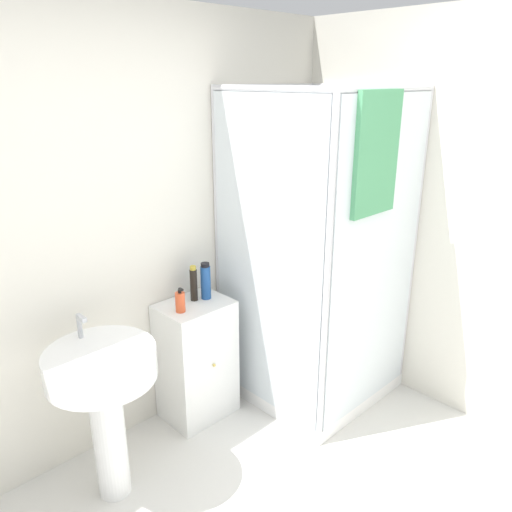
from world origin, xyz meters
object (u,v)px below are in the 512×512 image
(shampoo_bottle_tall_black, at_px, (194,284))
(shampoo_bottle_blue, at_px, (206,281))
(sink, at_px, (103,388))
(soap_dispenser, at_px, (180,302))

(shampoo_bottle_tall_black, xyz_separation_m, shampoo_bottle_blue, (0.07, -0.03, 0.00))
(shampoo_bottle_tall_black, distance_m, shampoo_bottle_blue, 0.08)
(sink, bearing_deg, shampoo_bottle_tall_black, 18.63)
(shampoo_bottle_tall_black, bearing_deg, soap_dispenser, -155.04)
(shampoo_bottle_tall_black, height_order, shampoo_bottle_blue, shampoo_bottle_blue)
(shampoo_bottle_tall_black, bearing_deg, shampoo_bottle_blue, -22.15)
(soap_dispenser, bearing_deg, shampoo_bottle_blue, 10.96)
(shampoo_bottle_blue, bearing_deg, soap_dispenser, -169.04)
(sink, bearing_deg, shampoo_bottle_blue, 15.34)
(soap_dispenser, relative_size, shampoo_bottle_tall_black, 0.67)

